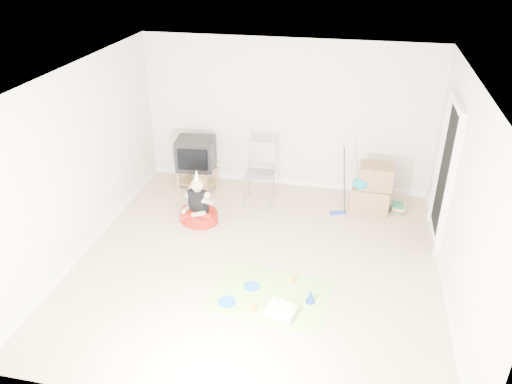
% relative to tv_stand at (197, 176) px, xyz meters
% --- Properties ---
extents(ground, '(5.00, 5.00, 0.00)m').
position_rel_tv_stand_xyz_m(ground, '(1.50, -1.99, -0.24)').
color(ground, '#C5AD8D').
rests_on(ground, ground).
extents(doorway_recess, '(0.02, 0.90, 2.05)m').
position_rel_tv_stand_xyz_m(doorway_recess, '(3.98, -0.79, 0.78)').
color(doorway_recess, black).
rests_on(doorway_recess, ground).
extents(tv_stand, '(0.72, 0.55, 0.40)m').
position_rel_tv_stand_xyz_m(tv_stand, '(0.00, 0.00, 0.00)').
color(tv_stand, olive).
rests_on(tv_stand, ground).
extents(crt_tv, '(0.69, 0.59, 0.55)m').
position_rel_tv_stand_xyz_m(crt_tv, '(0.00, -0.00, 0.43)').
color(crt_tv, black).
rests_on(crt_tv, tv_stand).
extents(folding_chair, '(0.50, 0.47, 1.06)m').
position_rel_tv_stand_xyz_m(folding_chair, '(1.18, -0.27, 0.27)').
color(folding_chair, gray).
rests_on(folding_chair, ground).
extents(cardboard_boxes, '(0.64, 0.50, 0.78)m').
position_rel_tv_stand_xyz_m(cardboard_boxes, '(3.03, -0.09, 0.13)').
color(cardboard_boxes, '#946747').
rests_on(cardboard_boxes, ground).
extents(floor_mop, '(0.28, 0.34, 1.06)m').
position_rel_tv_stand_xyz_m(floor_mop, '(2.52, -0.39, 0.02)').
color(floor_mop, '#233EB2').
rests_on(floor_mop, ground).
extents(book_pile, '(0.30, 0.34, 0.12)m').
position_rel_tv_stand_xyz_m(book_pile, '(3.49, -0.08, -0.18)').
color(book_pile, '#25704A').
rests_on(book_pile, ground).
extents(seated_woman, '(0.81, 0.81, 0.90)m').
position_rel_tv_stand_xyz_m(seated_woman, '(0.37, -1.09, -0.05)').
color(seated_woman, '#AC1D0F').
rests_on(seated_woman, ground).
extents(party_mat, '(1.57, 1.20, 0.01)m').
position_rel_tv_stand_xyz_m(party_mat, '(1.81, -2.64, -0.24)').
color(party_mat, '#EE327D').
rests_on(party_mat, ground).
extents(birthday_cake, '(0.40, 0.35, 0.16)m').
position_rel_tv_stand_xyz_m(birthday_cake, '(2.01, -2.95, -0.19)').
color(birthday_cake, white).
rests_on(birthday_cake, party_mat).
extents(blue_plate_near, '(0.27, 0.27, 0.01)m').
position_rel_tv_stand_xyz_m(blue_plate_near, '(1.55, -2.53, -0.23)').
color(blue_plate_near, blue).
rests_on(blue_plate_near, party_mat).
extents(blue_plate_far, '(0.28, 0.28, 0.01)m').
position_rel_tv_stand_xyz_m(blue_plate_far, '(1.31, -2.89, -0.23)').
color(blue_plate_far, blue).
rests_on(blue_plate_far, party_mat).
extents(orange_cup_near, '(0.07, 0.07, 0.07)m').
position_rel_tv_stand_xyz_m(orange_cup_near, '(2.06, -2.31, -0.20)').
color(orange_cup_near, orange).
rests_on(orange_cup_near, party_mat).
extents(orange_cup_far, '(0.07, 0.07, 0.08)m').
position_rel_tv_stand_xyz_m(orange_cup_far, '(1.66, -2.96, -0.20)').
color(orange_cup_far, orange).
rests_on(orange_cup_far, party_mat).
extents(blue_party_hat, '(0.13, 0.13, 0.18)m').
position_rel_tv_stand_xyz_m(blue_party_hat, '(2.33, -2.66, -0.15)').
color(blue_party_hat, '#173AA7').
rests_on(blue_party_hat, party_mat).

